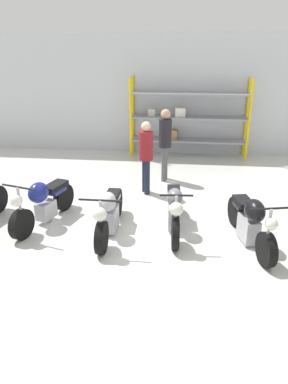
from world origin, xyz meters
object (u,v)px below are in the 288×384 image
Objects in this scene: person_browsing at (165,139)px; person_near_rack at (146,152)px; motorcycle_black at (251,221)px; motorcycle_silver at (109,213)px; motorcycle_blue at (43,202)px; motorcycle_grey at (174,209)px; shelving_rack at (187,118)px.

person_browsing is 1.07× the size of person_near_rack.
motorcycle_silver is at bearing -105.06° from motorcycle_black.
motorcycle_blue is 1.39m from motorcycle_silver.
person_browsing is at bearing -135.49° from person_near_rack.
motorcycle_blue is 2.56m from motorcycle_grey.
motorcycle_black reaches higher than motorcycle_silver.
motorcycle_blue is at bearing -119.22° from shelving_rack.
motorcycle_blue is at bearing -108.12° from motorcycle_black.
motorcycle_blue is 1.11× the size of person_near_rack.
shelving_rack is at bearing -129.18° from person_near_rack.
person_near_rack is (-0.92, -3.15, -0.18)m from shelving_rack.
motorcycle_black is 1.17× the size of person_near_rack.
person_browsing reaches higher than motorcycle_silver.
person_browsing is (-1.69, 3.11, 0.65)m from motorcycle_black.
shelving_rack is 5.50m from motorcycle_black.
shelving_rack is 1.88× the size of motorcycle_blue.
motorcycle_grey is at bearing 105.83° from motorcycle_blue.
motorcycle_grey is at bearing 102.91° from person_browsing.
motorcycle_black is at bearing -77.73° from shelving_rack.
motorcycle_black is 1.09× the size of person_browsing.
motorcycle_silver is (-1.40, -5.21, -0.77)m from shelving_rack.
shelving_rack is 3.28m from person_near_rack.
shelving_rack reaches higher than motorcycle_black.
motorcycle_blue reaches higher than motorcycle_silver.
motorcycle_silver is 2.20m from person_near_rack.
motorcycle_blue is 2.63m from person_near_rack.
shelving_rack is at bearing 165.42° from motorcycle_silver.
shelving_rack is 1.74× the size of motorcycle_silver.
shelving_rack is at bearing 179.76° from motorcycle_black.
person_browsing reaches higher than motorcycle_blue.
person_near_rack is (0.48, 2.06, 0.59)m from motorcycle_silver.
person_near_rack is at bearing 167.42° from motorcycle_silver.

